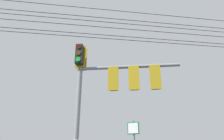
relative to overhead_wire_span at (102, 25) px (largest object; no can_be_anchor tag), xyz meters
The scene contains 2 objects.
signal_mast_assembly 3.19m from the overhead_wire_span, 115.92° to the right, with size 2.44×4.12×6.49m.
overhead_wire_span is the anchor object (origin of this frame).
Camera 1 is at (-6.20, -6.24, 1.94)m, focal length 33.41 mm.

